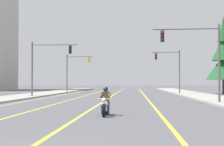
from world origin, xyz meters
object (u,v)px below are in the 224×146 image
traffic_signal_mid_right (172,65)px  motorcycle_with_rider (105,104)px  traffic_signal_near_left (45,60)px  conifer_tree_right_verge_far (224,58)px  traffic_signal_mid_left (75,68)px  traffic_signal_near_right (199,51)px

traffic_signal_mid_right → motorcycle_with_rider: bearing=-100.7°
traffic_signal_near_left → motorcycle_with_rider: bearing=-70.4°
motorcycle_with_rider → conifer_tree_right_verge_far: 39.42m
traffic_signal_mid_right → traffic_signal_near_left: bearing=-142.2°
traffic_signal_mid_left → traffic_signal_near_left: bearing=-90.6°
traffic_signal_near_right → conifer_tree_right_verge_far: conifer_tree_right_verge_far is taller
traffic_signal_near_left → traffic_signal_mid_right: (15.13, 11.74, -0.08)m
motorcycle_with_rider → traffic_signal_mid_right: bearing=79.3°
traffic_signal_near_right → conifer_tree_right_verge_far: bearing=73.3°
traffic_signal_near_right → traffic_signal_near_left: same height
traffic_signal_near_left → traffic_signal_mid_left: 20.47m
conifer_tree_right_verge_far → traffic_signal_near_left: bearing=-150.3°
traffic_signal_mid_right → conifer_tree_right_verge_far: 7.55m
motorcycle_with_rider → traffic_signal_mid_left: (-8.21, 44.17, 3.48)m
motorcycle_with_rider → conifer_tree_right_verge_far: (14.11, 36.54, 4.45)m
conifer_tree_right_verge_far → motorcycle_with_rider: bearing=-111.1°
traffic_signal_mid_right → conifer_tree_right_verge_far: bearing=8.4°
traffic_signal_mid_right → traffic_signal_near_right: bearing=-90.4°
traffic_signal_near_right → conifer_tree_right_verge_far: (7.57, 25.29, 0.92)m
traffic_signal_near_right → traffic_signal_mid_right: bearing=89.6°
motorcycle_with_rider → traffic_signal_mid_right: traffic_signal_mid_right is taller
traffic_signal_near_right → traffic_signal_near_left: (-14.96, 12.45, -0.00)m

